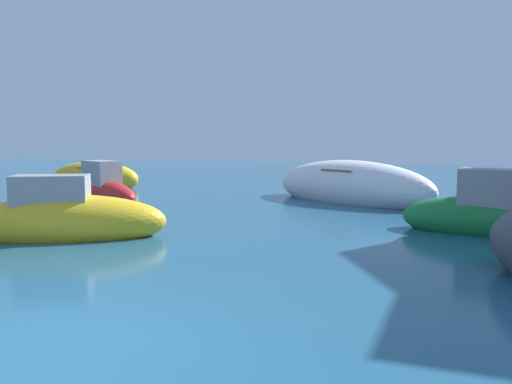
# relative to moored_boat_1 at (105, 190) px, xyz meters

# --- Properties ---
(ground) EXTENTS (80.00, 80.00, 0.00)m
(ground) POSITION_rel_moored_boat_1_xyz_m (7.09, -10.49, -0.41)
(ground) COLOR #1E5170
(moored_boat_1) EXTENTS (3.61, 2.53, 1.61)m
(moored_boat_1) POSITION_rel_moored_boat_1_xyz_m (0.00, 0.00, 0.00)
(moored_boat_1) COLOR #B21E1E
(moored_boat_1) RESTS_ON ground
(moored_boat_2) EXTENTS (6.66, 4.85, 1.81)m
(moored_boat_2) POSITION_rel_moored_boat_1_xyz_m (7.54, 3.36, 0.09)
(moored_boat_2) COLOR white
(moored_boat_2) RESTS_ON ground
(moored_boat_4) EXTENTS (4.32, 3.25, 1.64)m
(moored_boat_4) POSITION_rel_moored_boat_1_xyz_m (3.10, -5.42, -0.00)
(moored_boat_4) COLOR gold
(moored_boat_4) RESTS_ON ground
(moored_boat_6) EXTENTS (4.24, 1.97, 1.46)m
(moored_boat_6) POSITION_rel_moored_boat_1_xyz_m (-3.79, 4.30, -0.01)
(moored_boat_6) COLOR gold
(moored_boat_6) RESTS_ON ground
(moored_boat_7) EXTENTS (3.58, 1.74, 1.71)m
(moored_boat_7) POSITION_rel_moored_boat_1_xyz_m (11.48, -1.51, 0.02)
(moored_boat_7) COLOR #197233
(moored_boat_7) RESTS_ON ground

